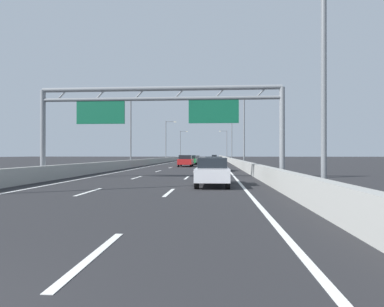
{
  "coord_description": "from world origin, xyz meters",
  "views": [
    {
      "loc": [
        3.81,
        -1.8,
        1.69
      ],
      "look_at": [
        -1.02,
        67.33,
        1.84
      ],
      "focal_mm": 30.77,
      "sensor_mm": 36.0,
      "label": 1
    }
  ],
  "objects": [
    {
      "name": "sign_gantry",
      "position": [
        -0.05,
        20.58,
        4.84
      ],
      "size": [
        16.97,
        0.36,
        6.36
      ],
      "color": "gray",
      "rests_on": "ground_plane"
    },
    {
      "name": "lane_dash_left_4",
      "position": [
        -1.8,
        39.5,
        0.01
      ],
      "size": [
        0.16,
        3.0,
        0.01
      ],
      "primitive_type": "cube",
      "color": "white",
      "rests_on": "ground_plane"
    },
    {
      "name": "lane_dash_right_16",
      "position": [
        1.8,
        147.5,
        0.01
      ],
      "size": [
        0.16,
        3.0,
        0.01
      ],
      "primitive_type": "cube",
      "color": "white",
      "rests_on": "ground_plane"
    },
    {
      "name": "lane_dash_right_7",
      "position": [
        1.8,
        66.5,
        0.01
      ],
      "size": [
        0.16,
        3.0,
        0.01
      ],
      "primitive_type": "cube",
      "color": "white",
      "rests_on": "ground_plane"
    },
    {
      "name": "black_car",
      "position": [
        3.58,
        105.16,
        0.77
      ],
      "size": [
        1.78,
        4.69,
        1.49
      ],
      "color": "black",
      "rests_on": "ground_plane"
    },
    {
      "name": "lane_dash_left_9",
      "position": [
        -1.8,
        84.5,
        0.01
      ],
      "size": [
        0.16,
        3.0,
        0.01
      ],
      "primitive_type": "cube",
      "color": "white",
      "rests_on": "ground_plane"
    },
    {
      "name": "lane_dash_right_15",
      "position": [
        1.8,
        138.5,
        0.01
      ],
      "size": [
        0.16,
        3.0,
        0.01
      ],
      "primitive_type": "cube",
      "color": "white",
      "rests_on": "ground_plane"
    },
    {
      "name": "lane_dash_right_0",
      "position": [
        1.8,
        3.5,
        0.01
      ],
      "size": [
        0.16,
        3.0,
        0.01
      ],
      "primitive_type": "cube",
      "color": "white",
      "rests_on": "ground_plane"
    },
    {
      "name": "streetlamp_left_far",
      "position": [
        -7.47,
        74.68,
        5.4
      ],
      "size": [
        2.58,
        0.28,
        9.5
      ],
      "color": "slate",
      "rests_on": "ground_plane"
    },
    {
      "name": "lane_dash_left_17",
      "position": [
        -1.8,
        156.5,
        0.01
      ],
      "size": [
        0.16,
        3.0,
        0.01
      ],
      "primitive_type": "cube",
      "color": "white",
      "rests_on": "ground_plane"
    },
    {
      "name": "red_car",
      "position": [
        -0.17,
        42.84,
        0.79
      ],
      "size": [
        1.86,
        4.53,
        1.57
      ],
      "color": "red",
      "rests_on": "ground_plane"
    },
    {
      "name": "lane_dash_right_8",
      "position": [
        1.8,
        75.5,
        0.01
      ],
      "size": [
        0.16,
        3.0,
        0.01
      ],
      "primitive_type": "cube",
      "color": "white",
      "rests_on": "ground_plane"
    },
    {
      "name": "lane_dash_left_2",
      "position": [
        -1.8,
        21.5,
        0.01
      ],
      "size": [
        0.16,
        3.0,
        0.01
      ],
      "primitive_type": "cube",
      "color": "white",
      "rests_on": "ground_plane"
    },
    {
      "name": "lane_dash_left_8",
      "position": [
        -1.8,
        75.5,
        0.01
      ],
      "size": [
        0.16,
        3.0,
        0.01
      ],
      "primitive_type": "cube",
      "color": "white",
      "rests_on": "ground_plane"
    },
    {
      "name": "lane_dash_left_1",
      "position": [
        -1.8,
        12.5,
        0.01
      ],
      "size": [
        0.16,
        3.0,
        0.01
      ],
      "primitive_type": "cube",
      "color": "white",
      "rests_on": "ground_plane"
    },
    {
      "name": "lane_dash_right_6",
      "position": [
        1.8,
        57.5,
        0.01
      ],
      "size": [
        0.16,
        3.0,
        0.01
      ],
      "primitive_type": "cube",
      "color": "white",
      "rests_on": "ground_plane"
    },
    {
      "name": "barrier_right",
      "position": [
        6.9,
        110.0,
        0.47
      ],
      "size": [
        0.45,
        220.0,
        0.95
      ],
      "color": "#9E9E99",
      "rests_on": "ground_plane"
    },
    {
      "name": "lane_dash_left_3",
      "position": [
        -1.8,
        30.5,
        0.01
      ],
      "size": [
        0.16,
        3.0,
        0.01
      ],
      "primitive_type": "cube",
      "color": "white",
      "rests_on": "ground_plane"
    },
    {
      "name": "white_car",
      "position": [
        3.67,
        15.89,
        0.76
      ],
      "size": [
        1.72,
        4.56,
        1.5
      ],
      "color": "silver",
      "rests_on": "ground_plane"
    },
    {
      "name": "lane_dash_left_13",
      "position": [
        -1.8,
        120.5,
        0.01
      ],
      "size": [
        0.16,
        3.0,
        0.01
      ],
      "primitive_type": "cube",
      "color": "white",
      "rests_on": "ground_plane"
    },
    {
      "name": "ground_plane",
      "position": [
        0.0,
        100.0,
        0.0
      ],
      "size": [
        260.0,
        260.0,
        0.0
      ],
      "primitive_type": "plane",
      "color": "#262628"
    },
    {
      "name": "lane_dash_left_7",
      "position": [
        -1.8,
        66.5,
        0.01
      ],
      "size": [
        0.16,
        3.0,
        0.01
      ],
      "primitive_type": "cube",
      "color": "white",
      "rests_on": "ground_plane"
    },
    {
      "name": "edge_line_left",
      "position": [
        -5.25,
        88.0,
        0.01
      ],
      "size": [
        0.16,
        176.0,
        0.01
      ],
      "primitive_type": "cube",
      "color": "white",
      "rests_on": "ground_plane"
    },
    {
      "name": "lane_dash_right_12",
      "position": [
        1.8,
        111.5,
        0.01
      ],
      "size": [
        0.16,
        3.0,
        0.01
      ],
      "primitive_type": "cube",
      "color": "white",
      "rests_on": "ground_plane"
    },
    {
      "name": "lane_dash_left_10",
      "position": [
        -1.8,
        93.5,
        0.01
      ],
      "size": [
        0.16,
        3.0,
        0.01
      ],
      "primitive_type": "cube",
      "color": "white",
      "rests_on": "ground_plane"
    },
    {
      "name": "lane_dash_right_5",
      "position": [
        1.8,
        48.5,
        0.01
      ],
      "size": [
        0.16,
        3.0,
        0.01
      ],
      "primitive_type": "cube",
      "color": "white",
      "rests_on": "ground_plane"
    },
    {
      "name": "barrier_left",
      "position": [
        -6.9,
        110.0,
        0.47
      ],
      "size": [
        0.45,
        220.0,
        0.95
      ],
      "color": "#9E9E99",
      "rests_on": "ground_plane"
    },
    {
      "name": "lane_dash_left_16",
      "position": [
        -1.8,
        147.5,
        0.01
      ],
      "size": [
        0.16,
        3.0,
        0.01
      ],
      "primitive_type": "cube",
      "color": "white",
      "rests_on": "ground_plane"
    },
    {
      "name": "green_car",
      "position": [
        -0.11,
        51.67,
        0.77
      ],
      "size": [
        1.85,
        4.21,
        1.51
      ],
      "color": "#1E7A38",
      "rests_on": "ground_plane"
    },
    {
      "name": "lane_dash_right_4",
      "position": [
        1.8,
        39.5,
        0.01
      ],
      "size": [
        0.16,
        3.0,
        0.01
      ],
      "primitive_type": "cube",
      "color": "white",
      "rests_on": "ground_plane"
    },
    {
      "name": "streetlamp_right_mid",
      "position": [
        7.47,
        42.47,
        5.4
      ],
      "size": [
        2.58,
        0.28,
        9.5
      ],
      "color": "slate",
      "rests_on": "ground_plane"
    },
    {
      "name": "lane_dash_right_10",
      "position": [
        1.8,
        93.5,
        0.01
      ],
      "size": [
        0.16,
        3.0,
        0.01
      ],
      "primitive_type": "cube",
      "color": "white",
      "rests_on": "ground_plane"
    },
    {
      "name": "lane_dash_right_13",
      "position": [
        1.8,
        120.5,
        0.01
      ],
      "size": [
        0.16,
        3.0,
        0.01
      ],
      "primitive_type": "cube",
      "color": "white",
      "rests_on": "ground_plane"
    },
    {
      "name": "lane_dash_left_14",
      "position": [
        -1.8,
        129.5,
        0.01
      ],
      "size": [
        0.16,
        3.0,
        0.01
      ],
      "primitive_type": "cube",
      "color": "white",
      "rests_on": "ground_plane"
    },
    {
      "name": "streetlamp_left_distant",
      "position": [
        -7.47,
        106.88,
        5.4
      ],
      "size": [
        2.58,
        0.28,
        9.5
      ],
      "color": "slate",
      "rests_on": "ground_plane"
    },
    {
      "name": "lane_dash_right_2",
      "position": [
        1.8,
        21.5,
        0.01
      ],
      "size": [
        0.16,
        3.0,
        0.01
      ],
      "primitive_type": "cube",
      "color": "white",
      "rests_on": "ground_plane"
    },
    {
      "name": "lane_dash_left_15",
      "position": [
        -1.8,
        138.5,
        0.01
      ],
      "size": [
        0.16,
        3.0,
        0.01
      ],
      "primitive_type": "cube",
      "color": "white",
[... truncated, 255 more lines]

